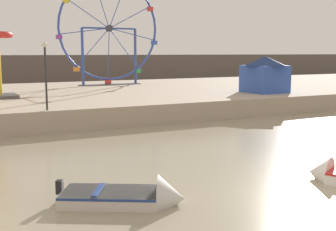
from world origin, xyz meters
name	(u,v)px	position (x,y,z in m)	size (l,w,h in m)	color
ground_plane	(308,198)	(0.00, 0.00, 0.00)	(240.00, 240.00, 0.00)	gray
quay_promenade	(77,99)	(0.00, 28.24, 0.68)	(110.00, 25.27, 1.36)	tan
distant_town_skyline	(26,70)	(0.00, 55.81, 2.20)	(140.00, 3.00, 4.40)	#564C47
motorboat_pale_grey	(137,197)	(-5.27, 2.07, 0.22)	(4.16, 3.28, 1.50)	silver
ferris_wheel_blue_frame	(109,30)	(5.24, 34.25, 7.08)	(11.05, 1.20, 11.38)	#334CA8
carnival_booth_blue_tent	(265,74)	(14.11, 19.67, 2.98)	(3.41, 3.73, 3.10)	#3356B7
promenade_lamp_near	(45,66)	(-5.14, 16.20, 3.99)	(0.32, 0.32, 4.04)	#2D2D33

